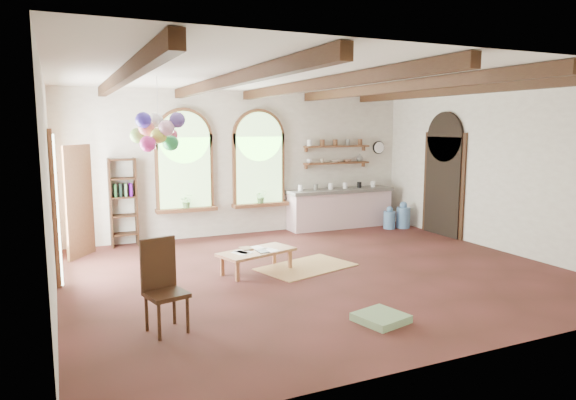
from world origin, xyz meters
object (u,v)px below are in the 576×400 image
side_chair (166,305)px  kitchen_counter (340,208)px  coffee_table (257,253)px  balloon_cluster (158,133)px

side_chair → kitchen_counter: bearing=42.6°
kitchen_counter → coffee_table: size_ratio=1.90×
coffee_table → balloon_cluster: (-1.49, 0.38, 2.01)m
side_chair → coffee_table: bearing=45.3°
coffee_table → kitchen_counter: bearing=40.8°
side_chair → balloon_cluster: (0.40, 2.29, 2.01)m
kitchen_counter → coffee_table: kitchen_counter is taller
side_chair → balloon_cluster: balloon_cluster is taller
kitchen_counter → side_chair: bearing=-137.4°
kitchen_counter → side_chair: side_chair is taller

